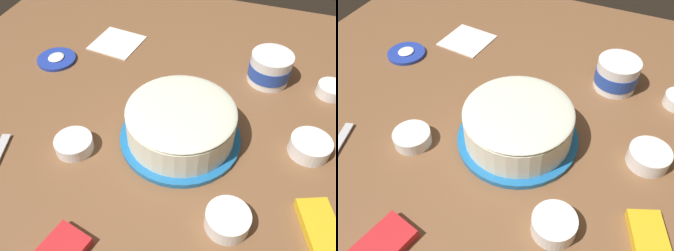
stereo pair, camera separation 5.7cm
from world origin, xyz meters
The scene contains 10 objects.
ground_plane centered at (0.00, 0.00, 0.00)m, with size 1.54×1.54×0.00m, color brown.
frosted_cake centered at (0.00, -0.05, 0.05)m, with size 0.30×0.30×0.11m.
frosting_tub centered at (0.31, -0.23, 0.05)m, with size 0.12×0.12×0.09m.
frosting_tub_lid centered at (0.19, 0.42, 0.01)m, with size 0.12×0.12×0.02m.
sprinkle_bowl_yellow centered at (-0.12, 0.19, 0.02)m, with size 0.09×0.09×0.03m.
sprinkle_bowl_rainbow centered at (0.30, -0.40, 0.02)m, with size 0.08×0.08×0.03m.
sprinkle_bowl_green centered at (-0.20, -0.21, 0.02)m, with size 0.09×0.09×0.04m.
sprinkle_bowl_pink centered at (0.06, -0.36, 0.02)m, with size 0.10×0.10×0.04m.
candy_box_upper centered at (-0.15, -0.40, 0.01)m, with size 0.14×0.07×0.02m, color yellow.
paper_napkin centered at (0.34, 0.28, 0.00)m, with size 0.15×0.15×0.01m, color white.
Camera 1 is at (-0.57, -0.21, 0.67)m, focal length 37.71 mm.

